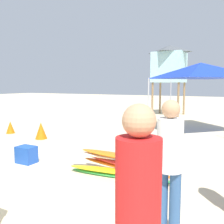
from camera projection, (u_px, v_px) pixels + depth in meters
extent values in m
ellipsoid|color=green|center=(120.00, 175.00, 5.09)|extent=(2.21, 0.53, 0.08)
ellipsoid|color=yellow|center=(115.00, 171.00, 5.10)|extent=(2.05, 0.56, 0.08)
ellipsoid|color=orange|center=(124.00, 167.00, 5.11)|extent=(2.16, 0.53, 0.08)
ellipsoid|color=red|center=(121.00, 163.00, 5.13)|extent=(2.06, 0.72, 0.08)
ellipsoid|color=white|center=(116.00, 157.00, 5.25)|extent=(2.12, 0.47, 0.08)
ellipsoid|color=orange|center=(120.00, 156.00, 5.06)|extent=(1.97, 0.43, 0.08)
cylinder|color=#33598C|center=(162.00, 201.00, 3.15)|extent=(0.14, 0.14, 0.83)
cylinder|color=#33598C|center=(175.00, 204.00, 3.08)|extent=(0.14, 0.14, 0.83)
cylinder|color=white|center=(170.00, 145.00, 3.04)|extent=(0.32, 0.32, 0.65)
sphere|color=tan|center=(171.00, 109.00, 2.99)|extent=(0.22, 0.22, 0.22)
cylinder|color=red|center=(138.00, 186.00, 1.71)|extent=(0.32, 0.32, 0.68)
sphere|color=tan|center=(139.00, 121.00, 1.66)|extent=(0.23, 0.23, 0.23)
cylinder|color=#B2B2B7|center=(148.00, 107.00, 9.34)|extent=(0.05, 0.05, 2.14)
cylinder|color=#B2B2B7|center=(170.00, 102.00, 12.12)|extent=(0.05, 0.05, 2.14)
pyramid|color=#1938BF|center=(200.00, 70.00, 9.84)|extent=(3.17, 3.17, 0.61)
cylinder|color=olive|center=(152.00, 99.00, 15.11)|extent=(0.12, 0.12, 2.03)
cylinder|color=olive|center=(178.00, 100.00, 14.38)|extent=(0.12, 0.12, 2.03)
cylinder|color=olive|center=(160.00, 98.00, 16.47)|extent=(0.12, 0.12, 2.03)
cylinder|color=olive|center=(184.00, 99.00, 15.74)|extent=(0.12, 0.12, 2.03)
cube|color=#A7DBDD|center=(169.00, 68.00, 15.22)|extent=(1.80, 1.80, 1.80)
pyramid|color=#4C5156|center=(170.00, 49.00, 15.09)|extent=(1.98, 1.98, 0.45)
cone|color=orange|center=(41.00, 131.00, 8.68)|extent=(0.41, 0.41, 0.59)
cone|color=orange|center=(10.00, 127.00, 9.69)|extent=(0.33, 0.33, 0.47)
cube|color=blue|center=(26.00, 155.00, 6.01)|extent=(0.45, 0.34, 0.41)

